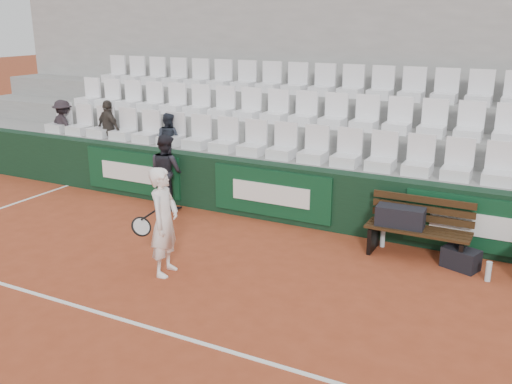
% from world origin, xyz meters
% --- Properties ---
extents(ground, '(80.00, 80.00, 0.00)m').
position_xyz_m(ground, '(0.00, 0.00, 0.00)').
color(ground, '#9D4023').
rests_on(ground, ground).
extents(court_baseline, '(18.00, 0.06, 0.01)m').
position_xyz_m(court_baseline, '(0.00, 0.00, 0.00)').
color(court_baseline, white).
rests_on(court_baseline, ground).
extents(back_barrier, '(18.00, 0.34, 1.00)m').
position_xyz_m(back_barrier, '(0.07, 3.99, 0.50)').
color(back_barrier, black).
rests_on(back_barrier, ground).
extents(grandstand_tier_front, '(18.00, 0.95, 1.00)m').
position_xyz_m(grandstand_tier_front, '(0.00, 4.62, 0.50)').
color(grandstand_tier_front, gray).
rests_on(grandstand_tier_front, ground).
extents(grandstand_tier_mid, '(18.00, 0.95, 1.45)m').
position_xyz_m(grandstand_tier_mid, '(0.00, 5.58, 0.72)').
color(grandstand_tier_mid, gray).
rests_on(grandstand_tier_mid, ground).
extents(grandstand_tier_back, '(18.00, 0.95, 1.90)m').
position_xyz_m(grandstand_tier_back, '(0.00, 6.53, 0.95)').
color(grandstand_tier_back, gray).
rests_on(grandstand_tier_back, ground).
extents(grandstand_rear_wall, '(18.00, 0.30, 4.40)m').
position_xyz_m(grandstand_rear_wall, '(0.00, 7.15, 2.20)').
color(grandstand_rear_wall, '#9A9997').
rests_on(grandstand_rear_wall, ground).
extents(seat_row_front, '(11.90, 0.44, 0.63)m').
position_xyz_m(seat_row_front, '(0.00, 4.45, 1.31)').
color(seat_row_front, silver).
rests_on(seat_row_front, grandstand_tier_front).
extents(seat_row_mid, '(11.90, 0.44, 0.63)m').
position_xyz_m(seat_row_mid, '(0.00, 5.40, 1.77)').
color(seat_row_mid, white).
rests_on(seat_row_mid, grandstand_tier_mid).
extents(seat_row_back, '(11.90, 0.44, 0.63)m').
position_xyz_m(seat_row_back, '(0.00, 6.35, 2.21)').
color(seat_row_back, silver).
rests_on(seat_row_back, grandstand_tier_back).
extents(bench_left, '(1.50, 0.56, 0.45)m').
position_xyz_m(bench_left, '(2.38, 3.44, 0.23)').
color(bench_left, '#372110').
rests_on(bench_left, ground).
extents(sports_bag_left, '(0.71, 0.33, 0.30)m').
position_xyz_m(sports_bag_left, '(2.11, 3.44, 0.60)').
color(sports_bag_left, black).
rests_on(sports_bag_left, bench_left).
extents(sports_bag_ground, '(0.56, 0.45, 0.30)m').
position_xyz_m(sports_bag_ground, '(3.03, 3.34, 0.15)').
color(sports_bag_ground, black).
rests_on(sports_bag_ground, ground).
extents(water_bottle_near, '(0.08, 0.08, 0.28)m').
position_xyz_m(water_bottle_near, '(1.83, 3.63, 0.14)').
color(water_bottle_near, silver).
rests_on(water_bottle_near, ground).
extents(water_bottle_far, '(0.08, 0.08, 0.28)m').
position_xyz_m(water_bottle_far, '(3.42, 3.09, 0.14)').
color(water_bottle_far, silver).
rests_on(water_bottle_far, ground).
extents(tennis_player, '(0.72, 0.61, 1.52)m').
position_xyz_m(tennis_player, '(-0.59, 1.30, 0.76)').
color(tennis_player, white).
rests_on(tennis_player, ground).
extents(ball_kid, '(0.79, 0.69, 1.39)m').
position_xyz_m(ball_kid, '(-2.28, 3.68, 0.69)').
color(ball_kid, black).
rests_on(ball_kid, ground).
extents(spectator_a, '(0.81, 0.57, 1.15)m').
position_xyz_m(spectator_a, '(-5.61, 4.50, 1.57)').
color(spectator_a, black).
rests_on(spectator_a, grandstand_tier_front).
extents(spectator_b, '(0.77, 0.47, 1.22)m').
position_xyz_m(spectator_b, '(-4.32, 4.50, 1.61)').
color(spectator_b, '#35302B').
rests_on(spectator_b, grandstand_tier_front).
extents(spectator_c, '(0.54, 0.43, 1.07)m').
position_xyz_m(spectator_c, '(-2.80, 4.50, 1.53)').
color(spectator_c, '#1E242E').
rests_on(spectator_c, grandstand_tier_front).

